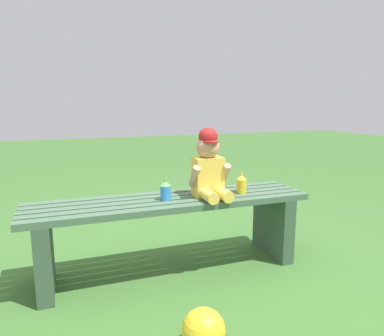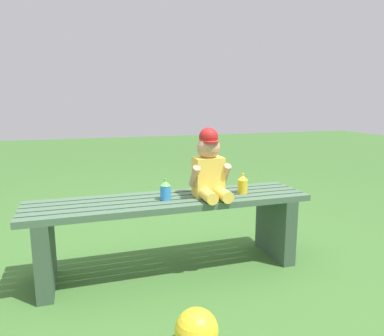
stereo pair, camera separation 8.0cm
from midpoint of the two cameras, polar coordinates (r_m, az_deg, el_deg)
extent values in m
plane|color=#3D6B2D|center=(2.23, -4.34, -15.89)|extent=(16.00, 16.00, 0.00)
cube|color=#47664C|center=(1.94, -3.26, -6.54)|extent=(1.63, 0.06, 0.04)
cube|color=#47664C|center=(2.01, -3.91, -5.91)|extent=(1.63, 0.06, 0.04)
cube|color=#47664C|center=(2.08, -4.51, -5.33)|extent=(1.63, 0.06, 0.04)
cube|color=#47664C|center=(2.15, -5.07, -4.78)|extent=(1.63, 0.06, 0.04)
cube|color=#47664C|center=(2.22, -5.59, -4.27)|extent=(1.63, 0.06, 0.04)
cube|color=#3C5641|center=(2.09, -23.54, -12.58)|extent=(0.08, 0.38, 0.41)
cube|color=#3C5641|center=(2.42, 11.84, -8.73)|extent=(0.08, 0.38, 0.41)
cube|color=#F2C64C|center=(2.10, 1.43, -1.37)|extent=(0.17, 0.12, 0.23)
sphere|color=tan|center=(2.08, 1.45, 3.30)|extent=(0.14, 0.14, 0.14)
cylinder|color=#B21E1E|center=(2.04, 1.84, 4.22)|extent=(0.09, 0.09, 0.01)
sphere|color=#B21E1E|center=(2.07, 1.46, 4.98)|extent=(0.11, 0.11, 0.11)
cylinder|color=#FED050|center=(2.00, 1.47, -4.41)|extent=(0.07, 0.16, 0.07)
cylinder|color=#FED050|center=(2.03, 3.84, -4.17)|extent=(0.07, 0.16, 0.07)
cylinder|color=tan|center=(2.04, -0.72, -1.33)|extent=(0.04, 0.12, 0.14)
cylinder|color=tan|center=(2.11, 4.10, -0.96)|extent=(0.04, 0.12, 0.14)
cylinder|color=#338CE5|center=(2.03, -5.38, -3.96)|extent=(0.06, 0.06, 0.08)
cone|color=#66CC4C|center=(2.02, -5.41, -2.46)|extent=(0.06, 0.06, 0.03)
cylinder|color=#66CC4C|center=(2.01, -5.42, -1.96)|extent=(0.01, 0.01, 0.02)
cylinder|color=yellow|center=(2.20, 6.86, -2.86)|extent=(0.06, 0.06, 0.08)
cone|color=yellow|center=(2.19, 6.89, -1.47)|extent=(0.06, 0.06, 0.03)
cylinder|color=yellow|center=(2.18, 6.90, -1.01)|extent=(0.01, 0.01, 0.02)
sphere|color=yellow|center=(1.58, 0.25, -24.48)|extent=(0.18, 0.18, 0.18)
camera|label=1|loc=(0.04, -91.14, -0.22)|focal=33.40mm
camera|label=2|loc=(0.04, 88.86, 0.22)|focal=33.40mm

